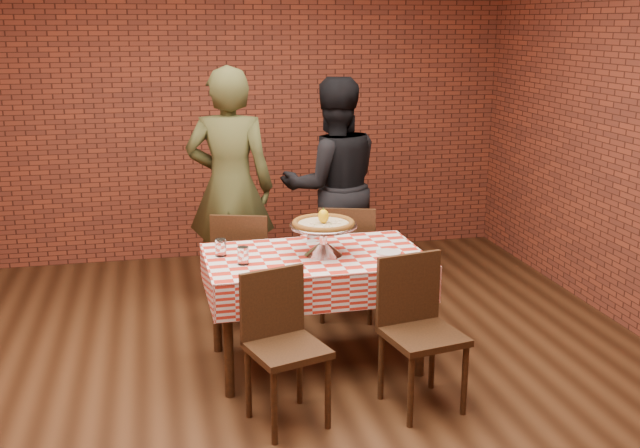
{
  "coord_description": "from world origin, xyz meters",
  "views": [
    {
      "loc": [
        -0.61,
        -4.09,
        2.22
      ],
      "look_at": [
        0.42,
        0.52,
        0.94
      ],
      "focal_mm": 42.31,
      "sensor_mm": 36.0,
      "label": 1
    }
  ],
  "objects_px": {
    "chair_near_left": "(287,352)",
    "chair_far_left": "(245,267)",
    "pizza": "(323,224)",
    "table": "(315,310)",
    "condiment_caddy": "(311,230)",
    "diner_black": "(333,186)",
    "pizza_stand": "(323,240)",
    "chair_near_right": "(423,336)",
    "chair_far_right": "(347,260)",
    "water_glass_left": "(243,256)",
    "water_glass_right": "(221,248)",
    "diner_olive": "(230,187)"
  },
  "relations": [
    {
      "from": "chair_near_left",
      "to": "chair_far_left",
      "type": "distance_m",
      "value": 1.51
    },
    {
      "from": "pizza",
      "to": "table",
      "type": "bearing_deg",
      "value": 166.82
    },
    {
      "from": "condiment_caddy",
      "to": "diner_black",
      "type": "xyz_separation_m",
      "value": [
        0.41,
        1.05,
        0.06
      ]
    },
    {
      "from": "pizza_stand",
      "to": "chair_far_left",
      "type": "relative_size",
      "value": 0.5
    },
    {
      "from": "chair_near_left",
      "to": "chair_near_right",
      "type": "height_order",
      "value": "chair_near_right"
    },
    {
      "from": "pizza_stand",
      "to": "chair_far_left",
      "type": "bearing_deg",
      "value": 117.87
    },
    {
      "from": "condiment_caddy",
      "to": "chair_far_right",
      "type": "height_order",
      "value": "condiment_caddy"
    },
    {
      "from": "pizza_stand",
      "to": "water_glass_left",
      "type": "distance_m",
      "value": 0.54
    },
    {
      "from": "condiment_caddy",
      "to": "chair_near_right",
      "type": "height_order",
      "value": "condiment_caddy"
    },
    {
      "from": "water_glass_left",
      "to": "water_glass_right",
      "type": "height_order",
      "value": "same"
    },
    {
      "from": "chair_near_right",
      "to": "water_glass_right",
      "type": "bearing_deg",
      "value": 132.25
    },
    {
      "from": "table",
      "to": "pizza_stand",
      "type": "distance_m",
      "value": 0.48
    },
    {
      "from": "pizza_stand",
      "to": "chair_near_left",
      "type": "distance_m",
      "value": 0.91
    },
    {
      "from": "pizza_stand",
      "to": "water_glass_left",
      "type": "bearing_deg",
      "value": -170.44
    },
    {
      "from": "chair_near_left",
      "to": "chair_far_right",
      "type": "xyz_separation_m",
      "value": [
        0.74,
        1.5,
        0.01
      ]
    },
    {
      "from": "condiment_caddy",
      "to": "chair_far_right",
      "type": "distance_m",
      "value": 0.71
    },
    {
      "from": "chair_near_right",
      "to": "pizza",
      "type": "bearing_deg",
      "value": 110.97
    },
    {
      "from": "table",
      "to": "chair_near_left",
      "type": "relative_size",
      "value": 1.59
    },
    {
      "from": "table",
      "to": "chair_near_left",
      "type": "xyz_separation_m",
      "value": [
        -0.32,
        -0.73,
        0.06
      ]
    },
    {
      "from": "water_glass_right",
      "to": "chair_far_left",
      "type": "relative_size",
      "value": 0.13
    },
    {
      "from": "diner_black",
      "to": "condiment_caddy",
      "type": "bearing_deg",
      "value": 67.44
    },
    {
      "from": "table",
      "to": "chair_far_right",
      "type": "relative_size",
      "value": 1.54
    },
    {
      "from": "pizza_stand",
      "to": "pizza",
      "type": "relative_size",
      "value": 1.11
    },
    {
      "from": "chair_near_right",
      "to": "diner_black",
      "type": "distance_m",
      "value": 2.13
    },
    {
      "from": "chair_far_right",
      "to": "water_glass_right",
      "type": "bearing_deg",
      "value": 50.59
    },
    {
      "from": "table",
      "to": "pizza_stand",
      "type": "height_order",
      "value": "pizza_stand"
    },
    {
      "from": "water_glass_left",
      "to": "pizza_stand",
      "type": "bearing_deg",
      "value": 9.56
    },
    {
      "from": "water_glass_right",
      "to": "condiment_caddy",
      "type": "relative_size",
      "value": 0.72
    },
    {
      "from": "table",
      "to": "chair_near_right",
      "type": "distance_m",
      "value": 0.87
    },
    {
      "from": "chair_far_right",
      "to": "diner_olive",
      "type": "bearing_deg",
      "value": -14.62
    },
    {
      "from": "pizza",
      "to": "chair_far_right",
      "type": "relative_size",
      "value": 0.45
    },
    {
      "from": "water_glass_left",
      "to": "condiment_caddy",
      "type": "relative_size",
      "value": 0.72
    },
    {
      "from": "condiment_caddy",
      "to": "water_glass_left",
      "type": "bearing_deg",
      "value": -158.97
    },
    {
      "from": "diner_olive",
      "to": "pizza_stand",
      "type": "bearing_deg",
      "value": 123.76
    },
    {
      "from": "table",
      "to": "pizza",
      "type": "bearing_deg",
      "value": -13.18
    },
    {
      "from": "table",
      "to": "pizza_stand",
      "type": "relative_size",
      "value": 3.12
    },
    {
      "from": "chair_near_left",
      "to": "chair_far_left",
      "type": "bearing_deg",
      "value": 74.62
    },
    {
      "from": "diner_black",
      "to": "water_glass_right",
      "type": "bearing_deg",
      "value": 49.28
    },
    {
      "from": "diner_black",
      "to": "pizza_stand",
      "type": "bearing_deg",
      "value": 72.76
    },
    {
      "from": "pizza_stand",
      "to": "chair_far_right",
      "type": "height_order",
      "value": "pizza_stand"
    },
    {
      "from": "pizza_stand",
      "to": "condiment_caddy",
      "type": "height_order",
      "value": "pizza_stand"
    },
    {
      "from": "table",
      "to": "diner_black",
      "type": "distance_m",
      "value": 1.53
    },
    {
      "from": "chair_far_left",
      "to": "water_glass_right",
      "type": "bearing_deg",
      "value": 88.68
    },
    {
      "from": "water_glass_left",
      "to": "diner_black",
      "type": "relative_size",
      "value": 0.06
    },
    {
      "from": "pizza",
      "to": "chair_near_right",
      "type": "distance_m",
      "value": 0.98
    },
    {
      "from": "water_glass_right",
      "to": "chair_far_right",
      "type": "bearing_deg",
      "value": 33.48
    },
    {
      "from": "water_glass_right",
      "to": "chair_far_right",
      "type": "relative_size",
      "value": 0.12
    },
    {
      "from": "chair_near_left",
      "to": "chair_near_right",
      "type": "distance_m",
      "value": 0.8
    },
    {
      "from": "diner_olive",
      "to": "pizza",
      "type": "bearing_deg",
      "value": 123.76
    },
    {
      "from": "water_glass_right",
      "to": "chair_near_left",
      "type": "xyz_separation_m",
      "value": [
        0.28,
        -0.83,
        -0.38
      ]
    }
  ]
}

